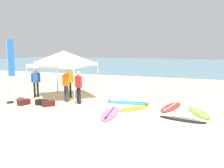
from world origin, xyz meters
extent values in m
plane|color=beige|center=(0.00, 0.00, 0.00)|extent=(80.00, 80.00, 0.00)
cube|color=#568499|center=(0.00, 30.93, 0.05)|extent=(80.00, 36.00, 0.10)
cylinder|color=#B7B7BC|center=(-4.37, -0.55, 1.02)|extent=(0.07, 0.07, 2.05)
cylinder|color=#B7B7BC|center=(-1.48, -0.55, 1.02)|extent=(0.07, 0.07, 2.05)
cylinder|color=#B7B7BC|center=(-4.37, 2.34, 1.02)|extent=(0.07, 0.07, 2.05)
cylinder|color=#B7B7BC|center=(-1.48, 2.34, 1.02)|extent=(0.07, 0.07, 2.05)
cube|color=white|center=(-2.92, -0.55, 1.96)|extent=(2.89, 0.03, 0.18)
cube|color=white|center=(-2.92, 2.34, 1.96)|extent=(2.89, 0.03, 0.18)
cube|color=white|center=(-4.37, 0.89, 1.96)|extent=(0.03, 2.89, 0.18)
cube|color=white|center=(-1.48, 0.89, 1.96)|extent=(0.03, 2.89, 0.18)
pyramid|color=white|center=(-2.92, 0.89, 2.40)|extent=(3.01, 3.01, 0.70)
ellipsoid|color=red|center=(3.16, 0.81, 0.04)|extent=(1.05, 2.47, 0.07)
cube|color=white|center=(3.16, 0.81, 0.07)|extent=(0.39, 2.01, 0.01)
cone|color=white|center=(2.99, -0.16, 0.13)|extent=(0.09, 0.09, 0.12)
ellipsoid|color=yellow|center=(1.56, -0.11, 0.04)|extent=(1.47, 1.91, 0.07)
cube|color=black|center=(1.56, -0.11, 0.07)|extent=(0.91, 1.41, 0.01)
cone|color=black|center=(1.99, 0.56, 0.13)|extent=(0.09, 0.09, 0.12)
ellipsoid|color=pink|center=(0.79, -1.38, 0.04)|extent=(1.10, 2.54, 0.07)
cube|color=black|center=(0.79, -1.38, 0.07)|extent=(0.42, 2.06, 0.01)
cone|color=black|center=(0.97, -2.37, 0.13)|extent=(0.09, 0.09, 0.12)
ellipsoid|color=black|center=(3.90, -1.21, 0.04)|extent=(2.01, 0.90, 0.07)
cube|color=white|center=(3.90, -1.21, 0.07)|extent=(1.63, 0.37, 0.01)
cone|color=white|center=(3.12, -1.05, 0.13)|extent=(0.09, 0.09, 0.12)
ellipsoid|color=#7AD12D|center=(4.48, 0.18, 0.04)|extent=(1.39, 2.22, 0.07)
cube|color=white|center=(4.48, 0.18, 0.07)|extent=(0.77, 1.71, 0.01)
cone|color=white|center=(4.13, 0.99, 0.13)|extent=(0.09, 0.09, 0.12)
ellipsoid|color=#23B2CC|center=(0.85, 1.00, 0.04)|extent=(2.48, 0.99, 0.07)
cube|color=black|center=(0.85, 1.00, 0.07)|extent=(2.04, 0.33, 0.01)
cone|color=black|center=(-0.13, 0.86, 0.13)|extent=(0.09, 0.09, 0.12)
cylinder|color=black|center=(-1.41, -0.13, 0.44)|extent=(0.13, 0.13, 0.88)
cylinder|color=black|center=(-1.56, -0.03, 0.44)|extent=(0.13, 0.13, 0.88)
cube|color=red|center=(-1.49, -0.08, 1.18)|extent=(0.42, 0.38, 0.60)
sphere|color=beige|center=(-1.49, -0.08, 1.60)|extent=(0.21, 0.21, 0.21)
cylinder|color=red|center=(-1.30, -0.21, 1.16)|extent=(0.09, 0.09, 0.54)
cylinder|color=red|center=(-1.68, 0.05, 1.16)|extent=(0.09, 0.09, 0.54)
cylinder|color=#383842|center=(-2.27, 0.07, 0.44)|extent=(0.13, 0.13, 0.88)
cylinder|color=#383842|center=(-2.43, 0.14, 0.44)|extent=(0.13, 0.13, 0.88)
cube|color=orange|center=(-2.35, 0.11, 1.18)|extent=(0.42, 0.34, 0.60)
sphere|color=beige|center=(-2.35, 0.11, 1.60)|extent=(0.21, 0.21, 0.21)
cylinder|color=orange|center=(-2.14, 0.02, 1.16)|extent=(0.09, 0.09, 0.54)
cylinder|color=orange|center=(-2.56, 0.19, 1.16)|extent=(0.09, 0.09, 0.54)
cylinder|color=black|center=(-2.76, 1.24, 0.44)|extent=(0.13, 0.13, 0.88)
cylinder|color=black|center=(-2.88, 1.11, 0.44)|extent=(0.13, 0.13, 0.88)
cube|color=yellow|center=(-2.82, 1.17, 1.18)|extent=(0.41, 0.41, 0.60)
sphere|color=beige|center=(-2.82, 1.17, 1.60)|extent=(0.21, 0.21, 0.21)
cylinder|color=yellow|center=(-2.66, 1.34, 1.16)|extent=(0.09, 0.09, 0.54)
cylinder|color=yellow|center=(-2.97, 1.00, 1.16)|extent=(0.09, 0.09, 0.54)
cylinder|color=black|center=(-4.78, 0.55, 0.44)|extent=(0.13, 0.13, 0.88)
cylinder|color=black|center=(-4.65, 0.67, 0.44)|extent=(0.13, 0.13, 0.88)
cube|color=#2851B2|center=(-4.72, 0.61, 1.18)|extent=(0.41, 0.40, 0.60)
sphere|color=#9E7051|center=(-4.72, 0.61, 1.60)|extent=(0.21, 0.21, 0.21)
cylinder|color=#2851B2|center=(-4.89, 0.46, 1.16)|extent=(0.09, 0.09, 0.54)
cylinder|color=#2851B2|center=(-4.55, 0.76, 1.16)|extent=(0.09, 0.09, 0.54)
cylinder|color=#99999E|center=(-4.98, -1.25, 1.70)|extent=(0.04, 0.04, 3.40)
cube|color=blue|center=(-4.76, -1.25, 2.40)|extent=(0.40, 0.02, 1.90)
cylinder|color=black|center=(-4.98, -1.25, 0.04)|extent=(0.36, 0.36, 0.08)
cube|color=#4C1919|center=(-4.03, -1.32, 0.14)|extent=(0.49, 0.67, 0.28)
cube|color=#4C1919|center=(-2.65, -1.11, 0.14)|extent=(0.62, 0.67, 0.28)
cube|color=black|center=(-3.12, -1.04, 0.14)|extent=(0.61, 0.34, 0.28)
camera|label=1|loc=(4.81, -11.59, 2.98)|focal=40.58mm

